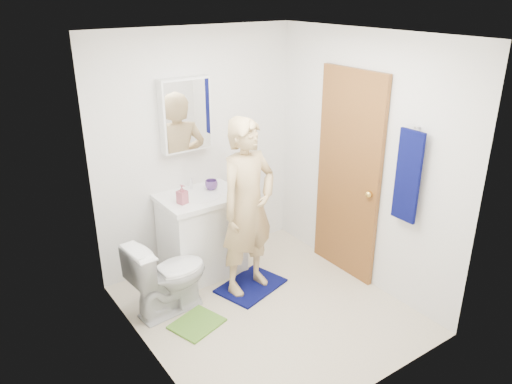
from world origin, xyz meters
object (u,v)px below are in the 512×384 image
Objects in this scene: soap_dispenser at (182,194)px; toothbrush_cup at (211,185)px; towel at (408,176)px; toilet at (169,275)px; medicine_cabinet at (185,115)px; man at (248,207)px; vanity_cabinet at (202,236)px.

soap_dispenser is 1.47× the size of toothbrush_cup.
towel is at bearing -44.90° from soap_dispenser.
towel is 2.24m from toilet.
medicine_cabinet is 0.97× the size of toilet.
man reaches higher than toothbrush_cup.
vanity_cabinet is at bearing -90.00° from medicine_cabinet.
man reaches higher than towel.
towel is (1.18, -1.71, -0.35)m from medicine_cabinet.
toothbrush_cup reaches higher than toilet.
toilet is 1.03m from toothbrush_cup.
soap_dispenser is at bearing -160.29° from toothbrush_cup.
toothbrush_cup is at bearing -62.61° from toilet.
man is (-0.98, 0.96, -0.39)m from towel.
medicine_cabinet is at bearing 52.98° from soap_dispenser.
soap_dispenser is at bearing -51.06° from toilet.
man is (0.20, -0.75, -0.74)m from medicine_cabinet.
toothbrush_cup is (0.39, 0.14, -0.04)m from soap_dispenser.
towel is (1.18, -1.48, 0.85)m from vanity_cabinet.
vanity_cabinet is 0.70m from toilet.
man is at bearing -45.67° from soap_dispenser.
medicine_cabinet is 5.57× the size of toothbrush_cup.
soap_dispenser is at bearing -127.02° from medicine_cabinet.
vanity_cabinet is 2.08m from towel.
towel is 1.88m from toothbrush_cup.
man is at bearing -68.68° from vanity_cabinet.
soap_dispenser reaches higher than toilet.
towel is 2.01m from soap_dispenser.
soap_dispenser is at bearing 135.10° from towel.
toilet is at bearing -147.09° from toothbrush_cup.
medicine_cabinet reaches higher than toothbrush_cup.
toilet is 3.90× the size of soap_dispenser.
vanity_cabinet is 1.22m from medicine_cabinet.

